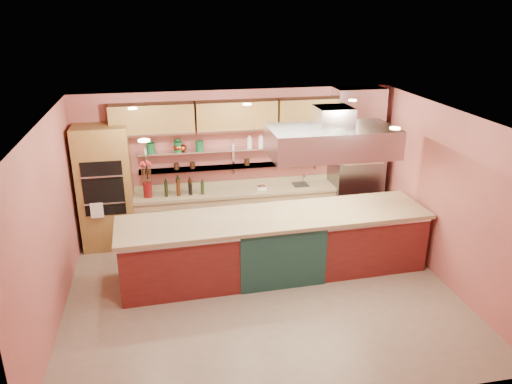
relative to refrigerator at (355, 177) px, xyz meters
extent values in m
cube|color=gray|center=(-2.35, -2.14, -1.06)|extent=(6.00, 5.00, 0.02)
cube|color=black|center=(-2.35, -2.14, 1.75)|extent=(6.00, 5.00, 0.02)
cube|color=#BC6058|center=(-2.35, 0.36, 0.35)|extent=(6.00, 0.04, 2.80)
cube|color=#BC6058|center=(-2.35, -4.64, 0.35)|extent=(6.00, 0.04, 2.80)
cube|color=#BC6058|center=(-5.35, -2.14, 0.35)|extent=(0.04, 5.00, 2.80)
cube|color=#BC6058|center=(0.65, -2.14, 0.35)|extent=(0.04, 5.00, 2.80)
cube|color=olive|center=(-4.80, 0.04, 0.10)|extent=(0.95, 0.64, 2.30)
cube|color=slate|center=(0.00, 0.00, 0.00)|extent=(0.95, 0.72, 2.10)
cube|color=tan|center=(-2.40, 0.06, -0.58)|extent=(3.84, 0.64, 0.93)
cube|color=silver|center=(-2.40, 0.23, 0.30)|extent=(3.60, 0.26, 0.03)
cube|color=silver|center=(-2.40, 0.23, 0.65)|extent=(3.60, 0.26, 0.03)
cube|color=olive|center=(-2.35, 0.18, 1.30)|extent=(4.60, 0.36, 0.55)
cube|color=silver|center=(-1.10, -1.56, 1.20)|extent=(2.00, 1.00, 0.45)
cube|color=#FFE5A5|center=(-2.35, -1.94, 1.72)|extent=(4.00, 2.80, 0.02)
cube|color=maroon|center=(-2.00, -1.56, -0.53)|extent=(5.06, 1.28, 1.05)
cylinder|color=#600E10|center=(-4.06, 0.01, 0.02)|extent=(0.19, 0.19, 0.28)
cube|color=black|center=(-3.38, 0.01, 0.01)|extent=(0.82, 0.37, 0.25)
cube|color=white|center=(-1.91, 0.01, -0.07)|extent=(0.20, 0.18, 0.09)
cylinder|color=silver|center=(-1.05, 0.11, -0.01)|extent=(0.03, 0.03, 0.21)
ellipsoid|color=#B44C29|center=(-3.37, 0.23, 0.73)|extent=(0.17, 0.17, 0.13)
cylinder|color=#114F26|center=(-3.05, 0.23, 0.75)|extent=(0.19, 0.19, 0.18)
camera|label=1|loc=(-3.75, -8.83, 3.24)|focal=35.00mm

